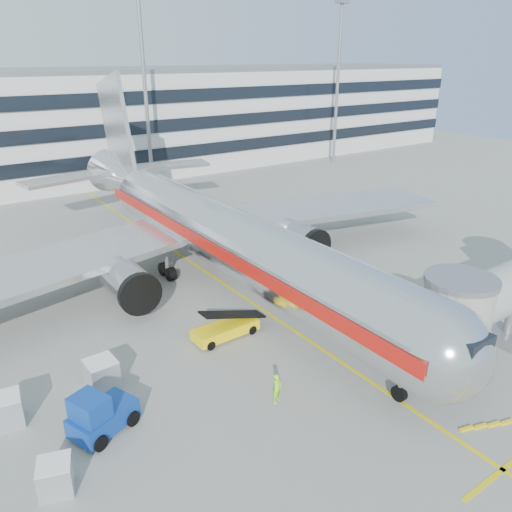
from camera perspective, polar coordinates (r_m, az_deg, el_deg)
ground at (r=33.82m, az=5.46°, el=-9.20°), size 180.00×180.00×0.00m
lead_in_line at (r=40.98m, az=-3.58°, el=-3.26°), size 0.25×70.00×0.01m
stop_bar at (r=27.02m, az=26.36°, el=-21.04°), size 6.00×0.25×0.01m
main_jet at (r=40.76m, az=-4.99°, el=2.98°), size 50.95×48.70×16.06m
terminal at (r=82.54m, az=-22.00°, el=13.75°), size 150.00×24.25×15.60m
light_mast_centre at (r=69.34m, az=-12.66°, el=19.38°), size 2.40×1.20×25.45m
light_mast_east at (r=88.36m, az=9.38°, el=20.06°), size 2.40×1.20×25.45m
belt_loader at (r=33.43m, az=-3.50°, el=-8.25°), size 4.76×1.84×2.27m
baggage_tug at (r=26.80m, az=-17.47°, el=-16.98°), size 3.67×2.98×2.41m
cargo_container_left at (r=30.00m, az=-17.21°, el=-12.75°), size 1.67×1.67×1.71m
cargo_container_right at (r=29.18m, az=-26.67°, el=-15.50°), size 1.73×1.73×1.64m
cargo_container_front at (r=24.81m, az=-21.93°, el=-22.33°), size 1.76×1.76×1.48m
ramp_worker at (r=27.69m, az=2.43°, el=-14.88°), size 0.73×0.61×1.71m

